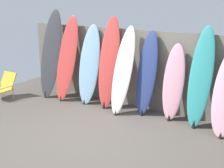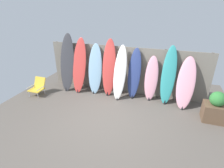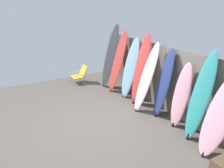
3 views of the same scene
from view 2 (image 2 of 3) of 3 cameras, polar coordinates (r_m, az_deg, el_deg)
ground at (r=5.44m, az=-1.85°, el=-11.41°), size 7.68×7.68×0.00m
fence_back at (r=6.72m, az=3.95°, el=4.57°), size 6.08×0.11×1.80m
surfboard_charcoal_0 at (r=7.13m, az=-14.43°, el=6.64°), size 0.64×0.71×2.21m
surfboard_red_1 at (r=6.90m, az=-10.63°, el=5.83°), size 0.55×0.67×2.07m
surfboard_skyblue_2 at (r=6.73m, az=-5.52°, el=4.80°), size 0.59×0.61×1.88m
surfboard_red_3 at (r=6.50m, az=-0.96°, el=5.17°), size 0.55×0.58×2.09m
surfboard_white_4 at (r=6.28m, az=2.58°, el=3.59°), size 0.48×0.72×1.91m
surfboard_navy_5 at (r=6.36m, az=7.27°, el=3.27°), size 0.51×0.50×1.83m
surfboard_pink_6 at (r=6.33m, az=12.69°, el=1.67°), size 0.46×0.39×1.60m
surfboard_teal_7 at (r=6.22m, az=17.95°, el=2.53°), size 0.50×0.55×1.99m
surfboard_pink_8 at (r=6.20m, az=22.98°, el=0.19°), size 0.60×0.72×1.69m
beach_chair at (r=7.29m, az=-23.06°, el=-0.72°), size 0.50×0.58×0.63m
planter_box at (r=6.00m, az=30.61°, el=-6.83°), size 0.63×0.52×0.94m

